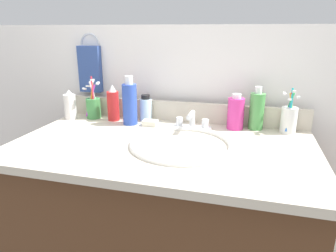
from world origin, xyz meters
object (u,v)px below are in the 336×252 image
(bottle_gel_clear, at_px, (146,109))
(cup_green, at_px, (93,107))
(bottle_toner_green, at_px, (257,111))
(bottle_soap_pink, at_px, (236,113))
(hand_towel, at_px, (90,69))
(cup_white_ceramic, at_px, (289,119))
(bottle_shampoo_blue, at_px, (130,103))
(soap_bar, at_px, (150,123))
(bottle_lotion_white, at_px, (70,106))
(faucet, at_px, (192,123))
(bottle_spray_red, at_px, (113,105))

(bottle_gel_clear, xyz_separation_m, cup_green, (-0.25, -0.03, -0.00))
(bottle_gel_clear, height_order, bottle_toner_green, bottle_toner_green)
(bottle_soap_pink, relative_size, bottle_toner_green, 0.83)
(hand_towel, bearing_deg, cup_white_ceramic, -4.31)
(bottle_shampoo_blue, xyz_separation_m, soap_bar, (0.09, -0.00, -0.08))
(bottle_toner_green, bearing_deg, bottle_gel_clear, -179.89)
(bottle_lotion_white, xyz_separation_m, bottle_gel_clear, (0.35, 0.07, -0.01))
(faucet, height_order, soap_bar, faucet)
(faucet, bearing_deg, hand_towel, 165.66)
(cup_green, bearing_deg, bottle_lotion_white, -157.50)
(cup_white_ceramic, bearing_deg, faucet, -170.16)
(hand_towel, height_order, soap_bar, hand_towel)
(bottle_shampoo_blue, distance_m, bottle_gel_clear, 0.10)
(bottle_shampoo_blue, relative_size, cup_white_ceramic, 1.16)
(bottle_shampoo_blue, xyz_separation_m, bottle_lotion_white, (-0.30, 0.01, -0.03))
(bottle_toner_green, height_order, cup_green, cup_green)
(bottle_soap_pink, bearing_deg, bottle_shampoo_blue, -173.43)
(bottle_soap_pink, relative_size, bottle_spray_red, 0.90)
(faucet, distance_m, bottle_soap_pink, 0.19)
(hand_towel, relative_size, bottle_lotion_white, 1.59)
(bottle_toner_green, xyz_separation_m, soap_bar, (-0.45, -0.07, -0.07))
(bottle_lotion_white, height_order, bottle_toner_green, bottle_toner_green)
(hand_towel, xyz_separation_m, cup_white_ceramic, (0.92, -0.07, -0.16))
(bottle_soap_pink, height_order, bottle_toner_green, bottle_toner_green)
(soap_bar, bearing_deg, hand_towel, 159.77)
(cup_white_ceramic, relative_size, cup_green, 0.93)
(bottle_toner_green, xyz_separation_m, cup_green, (-0.74, -0.03, -0.03))
(bottle_toner_green, xyz_separation_m, cup_white_ceramic, (0.13, -0.02, -0.02))
(bottle_shampoo_blue, xyz_separation_m, cup_white_ceramic, (0.67, 0.06, -0.04))
(bottle_gel_clear, bearing_deg, cup_white_ceramic, -1.46)
(bottle_lotion_white, distance_m, soap_bar, 0.40)
(hand_towel, distance_m, cup_green, 0.19)
(faucet, relative_size, bottle_soap_pink, 1.06)
(bottle_lotion_white, bearing_deg, cup_green, 22.50)
(bottle_shampoo_blue, bearing_deg, cup_white_ceramic, 4.91)
(bottle_spray_red, bearing_deg, bottle_lotion_white, -171.48)
(bottle_shampoo_blue, height_order, bottle_spray_red, bottle_shampoo_blue)
(cup_green, bearing_deg, bottle_shampoo_blue, -12.80)
(bottle_soap_pink, bearing_deg, faucet, -160.41)
(bottle_gel_clear, height_order, soap_bar, bottle_gel_clear)
(faucet, bearing_deg, bottle_spray_red, 173.05)
(bottle_toner_green, distance_m, cup_white_ceramic, 0.13)
(bottle_toner_green, relative_size, cup_white_ceramic, 0.98)
(bottle_gel_clear, xyz_separation_m, bottle_soap_pink, (0.41, -0.02, 0.01))
(bottle_lotion_white, height_order, cup_white_ceramic, cup_white_ceramic)
(bottle_soap_pink, xyz_separation_m, cup_green, (-0.66, -0.01, -0.01))
(bottle_gel_clear, distance_m, cup_green, 0.25)
(bottle_lotion_white, height_order, bottle_soap_pink, bottle_soap_pink)
(bottle_shampoo_blue, bearing_deg, bottle_soap_pink, 6.57)
(hand_towel, relative_size, bottle_gel_clear, 1.82)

